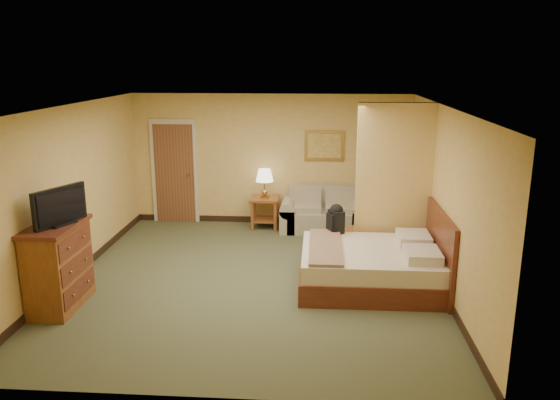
# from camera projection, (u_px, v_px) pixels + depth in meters

# --- Properties ---
(floor) EXTENTS (6.00, 6.00, 0.00)m
(floor) POSITION_uv_depth(u_px,v_px,m) (254.00, 279.00, 8.29)
(floor) COLOR #4E5335
(floor) RESTS_ON ground
(ceiling) EXTENTS (6.00, 6.00, 0.00)m
(ceiling) POSITION_uv_depth(u_px,v_px,m) (252.00, 107.00, 7.63)
(ceiling) COLOR white
(ceiling) RESTS_ON back_wall
(back_wall) EXTENTS (5.50, 0.02, 2.60)m
(back_wall) POSITION_uv_depth(u_px,v_px,m) (271.00, 160.00, 10.86)
(back_wall) COLOR #E0B760
(back_wall) RESTS_ON floor
(left_wall) EXTENTS (0.02, 6.00, 2.60)m
(left_wall) POSITION_uv_depth(u_px,v_px,m) (70.00, 193.00, 8.15)
(left_wall) COLOR #E0B760
(left_wall) RESTS_ON floor
(right_wall) EXTENTS (0.02, 6.00, 2.60)m
(right_wall) POSITION_uv_depth(u_px,v_px,m) (444.00, 200.00, 7.77)
(right_wall) COLOR #E0B760
(right_wall) RESTS_ON floor
(partition) EXTENTS (1.20, 0.15, 2.60)m
(partition) POSITION_uv_depth(u_px,v_px,m) (393.00, 185.00, 8.71)
(partition) COLOR #E0B760
(partition) RESTS_ON floor
(door) EXTENTS (0.94, 0.16, 2.10)m
(door) POSITION_uv_depth(u_px,v_px,m) (175.00, 172.00, 11.02)
(door) COLOR beige
(door) RESTS_ON floor
(baseboard) EXTENTS (5.50, 0.02, 0.12)m
(baseboard) POSITION_uv_depth(u_px,v_px,m) (271.00, 220.00, 11.16)
(baseboard) COLOR black
(baseboard) RESTS_ON floor
(loveseat) EXTENTS (1.66, 0.77, 0.84)m
(loveseat) POSITION_uv_depth(u_px,v_px,m) (323.00, 216.00, 10.63)
(loveseat) COLOR tan
(loveseat) RESTS_ON floor
(side_table) EXTENTS (0.56, 0.56, 0.61)m
(side_table) POSITION_uv_depth(u_px,v_px,m) (265.00, 208.00, 10.75)
(side_table) COLOR brown
(side_table) RESTS_ON floor
(table_lamp) EXTENTS (0.34, 0.34, 0.57)m
(table_lamp) POSITION_uv_depth(u_px,v_px,m) (265.00, 176.00, 10.59)
(table_lamp) COLOR #A57E3C
(table_lamp) RESTS_ON side_table
(coffee_table) EXTENTS (0.94, 0.94, 0.47)m
(coffee_table) POSITION_uv_depth(u_px,v_px,m) (349.00, 240.00, 9.03)
(coffee_table) COLOR brown
(coffee_table) RESTS_ON floor
(wall_picture) EXTENTS (0.78, 0.04, 0.60)m
(wall_picture) POSITION_uv_depth(u_px,v_px,m) (324.00, 146.00, 10.68)
(wall_picture) COLOR #B78E3F
(wall_picture) RESTS_ON back_wall
(dresser) EXTENTS (0.57, 1.09, 1.16)m
(dresser) POSITION_uv_depth(u_px,v_px,m) (59.00, 266.00, 7.24)
(dresser) COLOR brown
(dresser) RESTS_ON floor
(tv) EXTENTS (0.38, 0.77, 0.50)m
(tv) POSITION_uv_depth(u_px,v_px,m) (60.00, 207.00, 7.03)
(tv) COLOR black
(tv) RESTS_ON dresser
(bed) EXTENTS (2.09, 1.78, 1.15)m
(bed) POSITION_uv_depth(u_px,v_px,m) (376.00, 266.00, 7.99)
(bed) COLOR #552113
(bed) RESTS_ON floor
(backpack) EXTENTS (0.28, 0.32, 0.47)m
(backpack) POSITION_uv_depth(u_px,v_px,m) (336.00, 218.00, 8.65)
(backpack) COLOR black
(backpack) RESTS_ON bed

